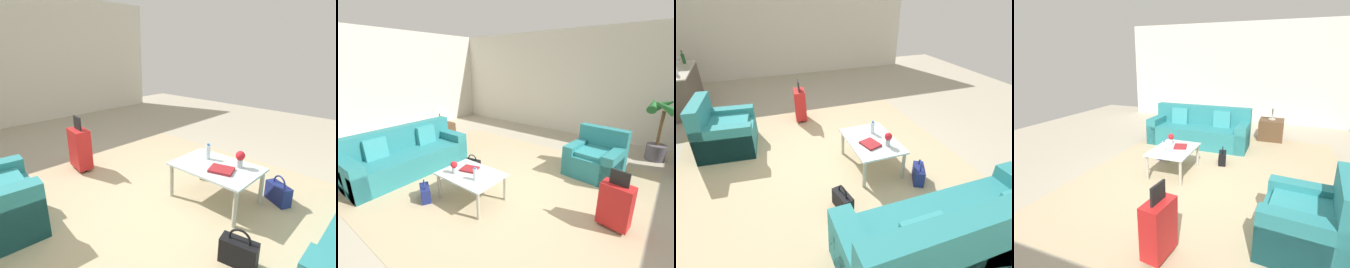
# 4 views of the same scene
# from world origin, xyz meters

# --- Properties ---
(ground_plane) EXTENTS (12.00, 12.00, 0.00)m
(ground_plane) POSITION_xyz_m (0.00, 0.00, 0.00)
(ground_plane) COLOR #A89E89
(wall_right) EXTENTS (0.12, 8.00, 3.10)m
(wall_right) POSITION_xyz_m (5.06, 0.00, 1.55)
(wall_right) COLOR beige
(wall_right) RESTS_ON ground
(area_rug) EXTENTS (5.20, 4.40, 0.01)m
(area_rug) POSITION_xyz_m (-0.60, 0.20, 0.00)
(area_rug) COLOR tan
(area_rug) RESTS_ON ground
(couch) EXTENTS (0.86, 2.35, 0.91)m
(couch) POSITION_xyz_m (-2.19, -0.60, 0.31)
(couch) COLOR teal
(couch) RESTS_ON ground
(armchair) EXTENTS (1.03, 0.98, 0.91)m
(armchair) POSITION_xyz_m (0.91, 1.67, 0.30)
(armchair) COLOR teal
(armchair) RESTS_ON ground
(coffee_table) EXTENTS (0.99, 0.71, 0.46)m
(coffee_table) POSITION_xyz_m (-0.40, -0.50, 0.40)
(coffee_table) COLOR silver
(coffee_table) RESTS_ON ground
(water_bottle) EXTENTS (0.06, 0.06, 0.20)m
(water_bottle) POSITION_xyz_m (-0.20, -0.60, 0.56)
(water_bottle) COLOR silver
(water_bottle) RESTS_ON coffee_table
(coffee_table_book) EXTENTS (0.32, 0.29, 0.03)m
(coffee_table_book) POSITION_xyz_m (-0.52, -0.42, 0.48)
(coffee_table_book) COLOR maroon
(coffee_table_book) RESTS_ON coffee_table
(flower_vase) EXTENTS (0.11, 0.11, 0.21)m
(flower_vase) POSITION_xyz_m (-0.62, -0.65, 0.59)
(flower_vase) COLOR #B2B7BC
(flower_vase) RESTS_ON coffee_table
(bar_console) EXTENTS (1.72, 0.65, 0.91)m
(bar_console) POSITION_xyz_m (3.10, 2.60, 0.47)
(bar_console) COLOR brown
(bar_console) RESTS_ON ground
(wine_glass_right_of_centre) EXTENTS (0.08, 0.08, 0.15)m
(wine_glass_right_of_centre) POSITION_xyz_m (3.69, 2.59, 1.02)
(wine_glass_right_of_centre) COLOR silver
(wine_glass_right_of_centre) RESTS_ON bar_console
(wine_bottle_green) EXTENTS (0.07, 0.07, 0.30)m
(wine_bottle_green) POSITION_xyz_m (3.60, 2.48, 1.03)
(wine_bottle_green) COLOR #194C23
(wine_bottle_green) RESTS_ON bar_console
(suitcase_red) EXTENTS (0.42, 0.27, 0.85)m
(suitcase_red) POSITION_xyz_m (1.60, 0.20, 0.36)
(suitcase_red) COLOR red
(suitcase_red) RESTS_ON ground
(handbag_black) EXTENTS (0.34, 0.20, 0.36)m
(handbag_black) POSITION_xyz_m (-1.13, 0.23, 0.13)
(handbag_black) COLOR black
(handbag_black) RESTS_ON ground
(handbag_navy) EXTENTS (0.35, 0.27, 0.36)m
(handbag_navy) POSITION_xyz_m (-0.99, -0.98, 0.13)
(handbag_navy) COLOR navy
(handbag_navy) RESTS_ON ground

